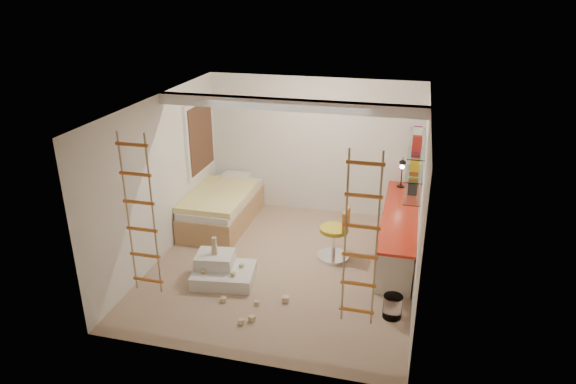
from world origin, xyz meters
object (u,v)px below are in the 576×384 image
(play_platform, at_px, (222,271))
(bed, at_px, (222,207))
(desk, at_px, (398,231))
(swivel_chair, at_px, (335,240))

(play_platform, bearing_deg, bed, 110.31)
(desk, relative_size, play_platform, 2.83)
(desk, xyz_separation_m, bed, (-3.20, 0.36, -0.07))
(desk, bearing_deg, bed, 173.51)
(bed, bearing_deg, desk, -6.49)
(play_platform, bearing_deg, desk, 30.34)
(desk, distance_m, bed, 3.22)
(swivel_chair, relative_size, play_platform, 0.90)
(swivel_chair, height_order, play_platform, swivel_chair)
(desk, bearing_deg, play_platform, -149.66)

